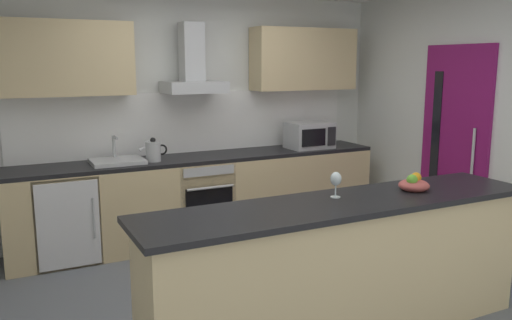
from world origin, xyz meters
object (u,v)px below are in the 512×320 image
(microwave, at_px, (309,135))
(sink, at_px, (117,161))
(kettle, at_px, (153,151))
(oven, at_px, (200,197))
(fruit_bowl, at_px, (414,184))
(wine_glass, at_px, (336,180))
(refrigerator, at_px, (65,217))
(range_hood, at_px, (193,71))

(microwave, height_order, sink, microwave)
(sink, xyz_separation_m, kettle, (0.35, -0.04, 0.08))
(sink, bearing_deg, oven, -0.75)
(oven, xyz_separation_m, fruit_bowl, (0.79, -2.32, 0.55))
(kettle, bearing_deg, wine_glass, -73.49)
(refrigerator, height_order, kettle, kettle)
(oven, height_order, wine_glass, wine_glass)
(wine_glass, bearing_deg, oven, 94.12)
(range_hood, distance_m, wine_glass, 2.48)
(sink, relative_size, wine_glass, 2.81)
(oven, height_order, fruit_bowl, fruit_bowl)
(microwave, bearing_deg, range_hood, 173.32)
(range_hood, bearing_deg, oven, -90.00)
(oven, bearing_deg, kettle, -176.09)
(refrigerator, xyz_separation_m, kettle, (0.87, -0.03, 0.58))
(refrigerator, xyz_separation_m, range_hood, (1.36, 0.13, 1.36))
(sink, xyz_separation_m, range_hood, (0.84, 0.12, 0.86))
(kettle, height_order, fruit_bowl, kettle)
(kettle, distance_m, range_hood, 0.94)
(refrigerator, bearing_deg, sink, 1.51)
(refrigerator, bearing_deg, microwave, -0.53)
(refrigerator, height_order, microwave, microwave)
(refrigerator, xyz_separation_m, microwave, (2.71, -0.03, 0.62))
(fruit_bowl, bearing_deg, kettle, 119.26)
(refrigerator, height_order, range_hood, range_hood)
(range_hood, bearing_deg, microwave, -6.68)
(kettle, relative_size, wine_glass, 1.62)
(sink, relative_size, kettle, 1.73)
(microwave, height_order, kettle, microwave)
(wine_glass, distance_m, fruit_bowl, 0.64)
(oven, height_order, range_hood, range_hood)
(microwave, distance_m, wine_glass, 2.51)
(refrigerator, relative_size, kettle, 2.94)
(sink, bearing_deg, refrigerator, -178.49)
(microwave, distance_m, fruit_bowl, 2.36)
(wine_glass, bearing_deg, microwave, 61.86)
(oven, bearing_deg, sink, 179.25)
(refrigerator, bearing_deg, kettle, -2.04)
(range_hood, xyz_separation_m, wine_glass, (0.16, -2.37, -0.70))
(sink, height_order, kettle, sink)
(kettle, bearing_deg, fruit_bowl, -60.74)
(oven, height_order, microwave, microwave)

